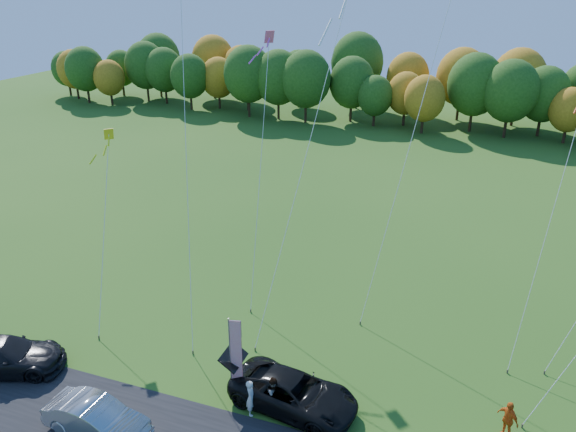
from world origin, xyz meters
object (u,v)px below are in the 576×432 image
(black_suv, at_px, (294,393))
(feather_flag, at_px, (235,350))
(silver_sedan, at_px, (96,418))
(person_east, at_px, (508,419))

(black_suv, bearing_deg, feather_flag, 105.47)
(black_suv, relative_size, silver_sedan, 1.25)
(black_suv, xyz_separation_m, person_east, (9.21, 1.52, 0.07))
(black_suv, xyz_separation_m, silver_sedan, (-7.51, -4.41, -0.04))
(person_east, distance_m, feather_flag, 12.23)
(black_suv, xyz_separation_m, feather_flag, (-2.75, -0.33, 1.89))
(person_east, relative_size, feather_flag, 0.41)
(silver_sedan, height_order, person_east, person_east)
(silver_sedan, height_order, feather_flag, feather_flag)
(person_east, bearing_deg, silver_sedan, -121.64)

